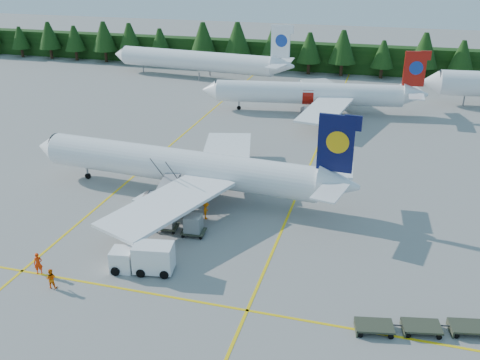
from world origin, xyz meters
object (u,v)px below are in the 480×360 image
(service_truck, at_px, (142,258))
(airstairs, at_px, (159,201))
(airliner_navy, at_px, (173,165))
(airliner_red, at_px, (305,94))

(service_truck, bearing_deg, airstairs, 97.62)
(airliner_navy, bearing_deg, service_truck, -72.98)
(airstairs, distance_m, service_truck, 11.71)
(airliner_navy, distance_m, airliner_red, 36.97)
(airliner_red, height_order, airstairs, airliner_red)
(airliner_red, bearing_deg, service_truck, -104.15)
(airliner_navy, relative_size, airliner_red, 1.04)
(airliner_navy, xyz_separation_m, airliner_red, (8.81, 35.91, -0.12))
(airliner_navy, bearing_deg, airliner_red, 80.36)
(airliner_navy, distance_m, airstairs, 5.04)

